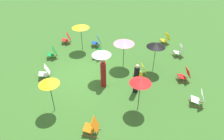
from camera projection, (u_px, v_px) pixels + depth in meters
The scene contains 20 objects.
ground_plane at pixel (92, 77), 12.35m from camera, with size 40.00×40.00×0.00m, color #386B28.
deckchair_0 at pixel (199, 99), 10.24m from camera, with size 0.67×0.86×0.83m.
deckchair_1 at pixel (67, 39), 15.73m from camera, with size 0.63×0.84×0.83m.
deckchair_2 at pixel (99, 53), 13.91m from camera, with size 0.60×0.83×0.83m.
deckchair_3 at pixel (185, 75), 11.88m from camera, with size 0.54×0.80×0.83m.
deckchair_4 at pixel (180, 51), 14.16m from camera, with size 0.56×0.81×0.83m.
deckchair_5 at pixel (53, 53), 13.94m from camera, with size 0.69×0.87×0.83m.
deckchair_6 at pixel (166, 39), 15.70m from camera, with size 0.68×0.87×0.83m.
deckchair_7 at pixel (45, 72), 12.11m from camera, with size 0.63×0.85×0.83m.
deckchair_8 at pixel (141, 71), 12.18m from camera, with size 0.60×0.83×0.83m.
deckchair_9 at pixel (92, 127), 8.80m from camera, with size 0.61×0.84×0.83m.
deckchair_10 at pixel (97, 41), 15.34m from camera, with size 0.62×0.84×0.83m.
umbrella_0 at pixel (81, 26), 14.03m from camera, with size 1.20×1.20×1.92m.
umbrella_1 at pixel (156, 45), 11.91m from camera, with size 1.10×1.10×1.89m.
umbrella_2 at pixel (124, 42), 12.29m from camera, with size 1.26×1.26×1.87m.
umbrella_3 at pixel (49, 82), 9.11m from camera, with size 0.95×0.95×1.91m.
umbrella_4 at pixel (101, 53), 11.21m from camera, with size 1.07×1.07×1.92m.
umbrella_5 at pixel (140, 81), 9.25m from camera, with size 1.01×1.01×1.82m.
person_0 at pixel (136, 79), 10.79m from camera, with size 0.33×0.33×1.74m.
person_1 at pixel (103, 74), 11.19m from camera, with size 0.32×0.32×1.74m.
Camera 1 is at (9.91, 1.17, 7.38)m, focal length 33.28 mm.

